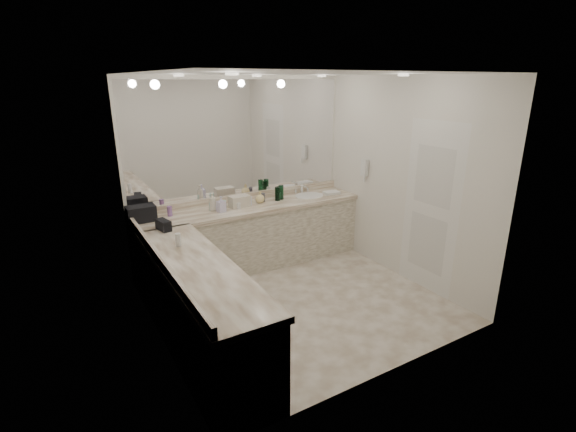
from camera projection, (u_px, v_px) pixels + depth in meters
floor at (297, 301)px, 5.02m from camera, size 3.20×3.20×0.00m
ceiling at (299, 73)px, 4.21m from camera, size 3.20×3.20×0.00m
wall_back at (241, 173)px, 5.84m from camera, size 3.20×0.02×2.60m
wall_left at (151, 221)px, 3.84m from camera, size 0.02×3.00×2.60m
wall_right at (403, 180)px, 5.39m from camera, size 0.02×3.00×2.60m
vanity_back_base at (252, 238)px, 5.87m from camera, size 3.20×0.60×0.84m
vanity_back_top at (252, 207)px, 5.72m from camera, size 3.20×0.64×0.06m
vanity_left_base at (200, 311)px, 4.01m from camera, size 0.60×2.40×0.84m
vanity_left_top at (197, 268)px, 3.88m from camera, size 0.64×2.42×0.06m
backsplash_back at (243, 197)px, 5.93m from camera, size 3.20×0.04×0.10m
backsplash_left at (157, 256)px, 3.96m from camera, size 0.04×3.00×0.10m
mirror_back at (240, 139)px, 5.68m from camera, size 3.12×0.01×1.55m
mirror_left at (147, 170)px, 3.69m from camera, size 0.01×2.92×1.55m
sink at (309, 196)px, 6.18m from camera, size 0.44×0.44×0.03m
faucet at (302, 188)px, 6.33m from camera, size 0.24×0.16×0.14m
wall_phone at (365, 168)px, 5.93m from camera, size 0.06×0.10×0.24m
door at (430, 209)px, 5.05m from camera, size 0.02×0.82×2.10m
black_toiletry_bag at (141, 214)px, 5.04m from camera, size 0.34×0.21×0.19m
black_bag_spill at (163, 225)px, 4.76m from camera, size 0.14×0.24×0.12m
cream_cosmetic_case at (239, 201)px, 5.64m from camera, size 0.27×0.18×0.15m
hand_towel at (331, 193)px, 6.28m from camera, size 0.25×0.18×0.04m
lotion_left at (178, 240)px, 4.29m from camera, size 0.06×0.06×0.14m
soap_bottle_a at (212, 202)px, 5.46m from camera, size 0.12×0.12×0.24m
soap_bottle_b at (221, 204)px, 5.40m from camera, size 0.11×0.11×0.21m
soap_bottle_c at (260, 197)px, 5.81m from camera, size 0.15×0.15×0.17m
green_bottle_0 at (281, 192)px, 5.98m from camera, size 0.07×0.07×0.20m
green_bottle_1 at (277, 194)px, 5.92m from camera, size 0.07×0.07×0.20m
green_bottle_2 at (278, 193)px, 5.99m from camera, size 0.06×0.06×0.18m
amenity_bottle_0 at (250, 201)px, 5.70m from camera, size 0.04×0.04×0.13m
amenity_bottle_1 at (224, 204)px, 5.57m from camera, size 0.07×0.07×0.10m
amenity_bottle_2 at (211, 206)px, 5.48m from camera, size 0.05×0.05×0.11m
amenity_bottle_3 at (170, 211)px, 5.25m from camera, size 0.06×0.06×0.13m
amenity_bottle_4 at (279, 195)px, 6.04m from camera, size 0.06×0.06×0.10m
amenity_bottle_5 at (263, 197)px, 5.88m from camera, size 0.05×0.05×0.12m
amenity_bottle_6 at (216, 208)px, 5.50m from camera, size 0.07×0.07×0.07m
amenity_bottle_7 at (239, 206)px, 5.55m from camera, size 0.05×0.05×0.09m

